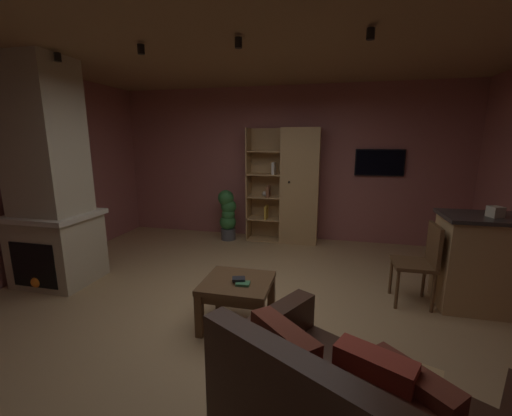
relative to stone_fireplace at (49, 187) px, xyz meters
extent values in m
cube|color=tan|center=(2.57, -0.16, -1.25)|extent=(6.23, 5.58, 0.02)
cube|color=#9E5B56|center=(2.57, 2.65, 0.13)|extent=(6.35, 0.06, 2.75)
cube|color=#8E6B47|center=(2.57, -0.16, 1.52)|extent=(6.23, 5.58, 0.02)
cube|color=white|center=(2.24, 2.62, 0.09)|extent=(0.67, 0.01, 0.89)
cube|color=#BCAD8E|center=(0.00, 0.01, -0.82)|extent=(0.89, 0.74, 0.85)
cube|color=#BCAD8E|center=(0.00, 0.01, 0.56)|extent=(0.75, 0.62, 1.90)
cube|color=beige|center=(0.00, 0.01, -0.36)|extent=(0.97, 0.82, 0.06)
cube|color=black|center=(0.00, -0.33, -0.89)|extent=(0.62, 0.08, 0.55)
sphere|color=orange|center=(0.00, -0.34, -1.10)|extent=(0.14, 0.14, 0.14)
cube|color=tan|center=(2.85, 2.37, -0.23)|extent=(0.66, 0.38, 2.02)
cube|color=tan|center=(2.22, 2.55, -0.23)|extent=(0.61, 0.02, 2.02)
cube|color=tan|center=(1.93, 2.37, -0.23)|extent=(0.02, 0.38, 2.02)
sphere|color=black|center=(2.69, 2.17, -0.13)|extent=(0.04, 0.04, 0.04)
cube|color=tan|center=(2.22, 2.37, -1.23)|extent=(0.61, 0.38, 0.02)
cube|color=tan|center=(2.22, 2.37, -0.84)|extent=(0.61, 0.38, 0.02)
cube|color=tan|center=(2.22, 2.37, -0.44)|extent=(0.61, 0.38, 0.02)
cube|color=tan|center=(2.22, 2.37, -0.03)|extent=(0.61, 0.38, 0.02)
cube|color=tan|center=(2.22, 2.37, 0.37)|extent=(0.61, 0.38, 0.02)
cube|color=brown|center=(2.31, 2.32, -0.33)|extent=(0.05, 0.23, 0.20)
cube|color=beige|center=(2.40, 2.32, 0.08)|extent=(0.05, 0.23, 0.21)
cube|color=gold|center=(2.27, 2.32, -0.71)|extent=(0.04, 0.23, 0.23)
sphere|color=beige|center=(2.23, 2.37, -0.39)|extent=(0.10, 0.10, 0.10)
cube|color=tan|center=(5.23, 0.48, -0.75)|extent=(1.29, 0.56, 1.00)
cube|color=#BFB299|center=(5.03, 0.43, -0.15)|extent=(0.15, 0.15, 0.11)
cube|color=#382116|center=(3.38, -2.00, -0.61)|extent=(1.33, 0.84, 0.42)
cube|color=#382116|center=(3.01, -1.34, -0.91)|extent=(0.59, 0.88, 0.67)
cube|color=tan|center=(3.71, -1.73, -0.70)|extent=(0.47, 0.30, 0.40)
cube|color=brown|center=(3.79, -1.80, -0.67)|extent=(0.40, 0.41, 0.38)
cube|color=brown|center=(3.16, -1.63, -0.68)|extent=(0.46, 0.45, 0.44)
cube|color=#AD3D2D|center=(3.63, -1.77, -0.66)|extent=(0.40, 0.30, 0.43)
cube|color=brown|center=(2.54, -0.45, -0.80)|extent=(0.66, 0.62, 0.05)
cube|color=brown|center=(2.54, -0.45, -0.86)|extent=(0.59, 0.56, 0.08)
cube|color=brown|center=(2.25, -0.72, -1.03)|extent=(0.07, 0.07, 0.42)
cube|color=brown|center=(2.83, -0.72, -1.03)|extent=(0.07, 0.07, 0.42)
cube|color=brown|center=(2.25, -0.18, -1.03)|extent=(0.07, 0.07, 0.42)
cube|color=brown|center=(2.83, -0.18, -1.03)|extent=(0.07, 0.07, 0.42)
cube|color=#387247|center=(2.62, -0.53, -0.76)|extent=(0.14, 0.11, 0.02)
cube|color=black|center=(2.56, -0.49, -0.74)|extent=(0.14, 0.12, 0.02)
cube|color=brown|center=(4.31, 0.43, -0.78)|extent=(0.42, 0.42, 0.04)
cube|color=brown|center=(4.50, 0.43, -0.54)|extent=(0.04, 0.40, 0.44)
cylinder|color=brown|center=(4.13, 0.60, -1.01)|extent=(0.04, 0.04, 0.46)
cylinder|color=brown|center=(4.13, 0.24, -1.01)|extent=(0.04, 0.04, 0.46)
cylinder|color=brown|center=(4.49, 0.61, -1.01)|extent=(0.04, 0.04, 0.46)
cylinder|color=brown|center=(4.49, 0.25, -1.01)|extent=(0.04, 0.04, 0.46)
cylinder|color=#4C4C51|center=(1.57, 2.21, -1.14)|extent=(0.27, 0.27, 0.21)
sphere|color=#2D6B33|center=(1.57, 2.22, -0.91)|extent=(0.30, 0.30, 0.30)
sphere|color=#2D6B33|center=(1.58, 2.21, -0.77)|extent=(0.25, 0.25, 0.25)
sphere|color=#2D6B33|center=(1.59, 2.22, -0.62)|extent=(0.28, 0.28, 0.28)
sphere|color=#2D6B33|center=(1.54, 2.20, -0.46)|extent=(0.29, 0.29, 0.29)
cube|color=black|center=(4.17, 2.59, 0.19)|extent=(0.80, 0.05, 0.45)
cube|color=black|center=(4.17, 2.57, 0.19)|extent=(0.76, 0.01, 0.41)
cylinder|color=black|center=(0.45, -0.11, 1.44)|extent=(0.07, 0.07, 0.09)
cylinder|color=black|center=(1.50, -0.17, 1.44)|extent=(0.07, 0.07, 0.09)
cylinder|color=black|center=(2.49, -0.16, 1.44)|extent=(0.07, 0.07, 0.09)
cylinder|color=black|center=(3.65, -0.15, 1.44)|extent=(0.07, 0.07, 0.09)
camera|label=1|loc=(3.38, -3.22, 0.56)|focal=22.46mm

